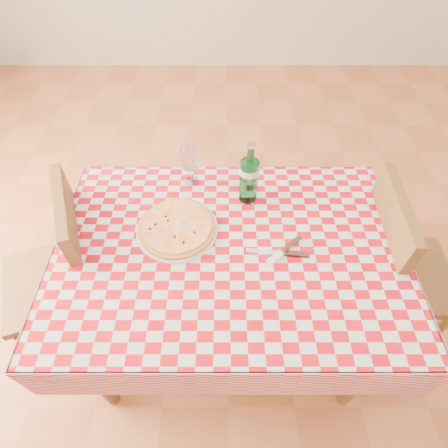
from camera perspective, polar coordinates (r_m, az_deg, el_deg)
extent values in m
plane|color=#AC6037|center=(1.96, 0.61, -16.93)|extent=(6.00, 6.00, 0.00)
cube|color=brown|center=(1.32, 0.87, -4.46)|extent=(1.20, 0.80, 0.04)
cylinder|color=brown|center=(1.60, -20.59, -22.22)|extent=(0.06, 0.06, 0.71)
cylinder|color=brown|center=(1.61, 22.03, -22.02)|extent=(0.06, 0.06, 0.71)
cylinder|color=brown|center=(1.89, -15.94, -2.49)|extent=(0.06, 0.06, 0.71)
cylinder|color=brown|center=(1.91, 17.10, -2.47)|extent=(0.06, 0.06, 0.71)
cube|color=#9D0915|center=(1.30, 0.88, -3.84)|extent=(1.30, 0.90, 0.01)
cube|color=brown|center=(1.80, 27.41, -7.32)|extent=(0.43, 0.43, 0.04)
cylinder|color=brown|center=(1.84, 21.06, -15.94)|extent=(0.04, 0.04, 0.42)
cylinder|color=brown|center=(1.99, 31.07, -15.14)|extent=(0.04, 0.04, 0.42)
cylinder|color=brown|center=(2.00, 19.18, -6.74)|extent=(0.04, 0.04, 0.42)
cylinder|color=brown|center=(2.14, 28.31, -6.67)|extent=(0.04, 0.04, 0.42)
cube|color=brown|center=(1.54, 24.39, -2.42)|extent=(0.06, 0.41, 0.45)
cube|color=brown|center=(1.76, -26.13, -8.47)|extent=(0.53, 0.53, 0.04)
cylinder|color=brown|center=(2.01, -19.48, -6.64)|extent=(0.03, 0.03, 0.42)
cylinder|color=brown|center=(2.09, -28.83, -9.06)|extent=(0.03, 0.03, 0.42)
cylinder|color=brown|center=(1.83, -17.92, -15.35)|extent=(0.03, 0.03, 0.42)
cylinder|color=brown|center=(1.91, -28.57, -17.69)|extent=(0.03, 0.03, 0.42)
cube|color=brown|center=(1.54, -22.73, -1.97)|extent=(0.18, 0.40, 0.45)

